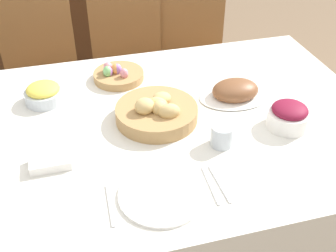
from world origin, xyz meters
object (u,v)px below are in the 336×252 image
Objects in this scene: chair_far_center at (130,64)px; drinking_cup at (222,135)px; bread_basket at (157,112)px; butter_dish at (51,162)px; beet_salad_bowl at (289,116)px; sideboard at (74,16)px; chair_far_right at (195,55)px; fork at (110,205)px; chair_far_left at (40,75)px; dinner_plate at (162,194)px; knife at (211,185)px; egg_basket at (118,75)px; spoon at (220,184)px; pineapple_bowl at (44,93)px; ham_platter at (235,91)px.

chair_far_center reaches higher than drinking_cup.
butter_dish is at bearing -157.85° from bread_basket.
beet_salad_bowl is at bearing 7.82° from drinking_cup.
beet_salad_bowl is (0.46, -0.17, 0.01)m from bread_basket.
chair_far_center is 0.95m from sideboard.
chair_far_right reaches higher than fork.
chair_far_center is 0.52m from chair_far_left.
dinner_plate is (0.38, -1.32, 0.25)m from chair_far_left.
knife is 0.53m from butter_dish.
sideboard reaches higher than egg_basket.
fork is (-0.16, 0.00, -0.00)m from dinner_plate.
chair_far_right is 1.13m from beet_salad_bowl.
sideboard is at bearing 96.00° from bread_basket.
bread_basket is at bearing 103.27° from knife.
dinner_plate reaches higher than knife.
chair_far_right is 5.34× the size of spoon.
spoon is at bearing -101.28° from chair_far_right.
butter_dish is (-0.86, 0.00, -0.03)m from beet_salad_bowl.
pineapple_bowl is at bearing -138.13° from chair_far_right.
fork is 1.00× the size of knife.
dinner_plate is 1.56× the size of fork.
ham_platter is 2.21× the size of butter_dish.
chair_far_center is 1.34m from knife.
chair_far_right is 4.18× the size of egg_basket.
spoon is at bearing -84.35° from chair_far_center.
butter_dish reaches higher than dinner_plate.
butter_dish is at bearing 144.54° from dinner_plate.
knife is 1.00× the size of spoon.
chair_far_left is at bearing -176.44° from chair_far_center.
chair_far_left is 5.34× the size of knife.
pineapple_bowl is (-0.32, -0.10, 0.01)m from egg_basket.
butter_dish is (-0.48, 0.23, 0.01)m from knife.
pineapple_bowl is at bearing 117.22° from dinner_plate.
sideboard reaches higher than chair_far_right.
sideboard is 2.04m from butter_dish.
chair_far_center reaches higher than knife.
fork is 0.47m from drinking_cup.
ham_platter is 0.78m from pineapple_bowl.
sideboard is at bearing 82.32° from pineapple_bowl.
chair_far_right is (0.40, -0.00, 0.00)m from chair_far_center.
chair_far_center reaches higher than beet_salad_bowl.
chair_far_right is 1.13m from sideboard.
beet_salad_bowl is at bearing -0.15° from butter_dish.
egg_basket is 0.74× the size of ham_platter.
knife is at bearing -52.59° from pineapple_bowl.
chair_far_right is at bearing 5.80° from chair_far_left.
bread_basket is 1.42× the size of egg_basket.
bread_basket is 0.46m from fork.
knife and spoon have the same top height.
drinking_cup is (0.08, 0.19, 0.04)m from spoon.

